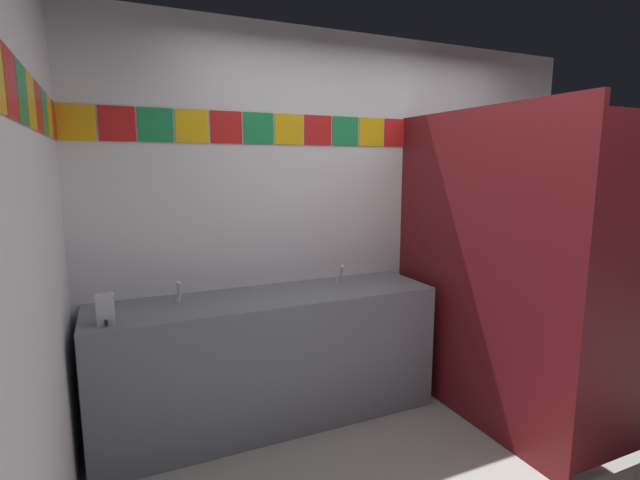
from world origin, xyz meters
name	(u,v)px	position (x,y,z in m)	size (l,w,h in m)	color
wall_back	(354,215)	(0.00, 1.50, 1.30)	(3.84, 0.09, 2.59)	silver
wall_side	(7,295)	(-1.96, 0.00, 1.30)	(0.09, 2.93, 2.59)	silver
vanity_counter	(270,357)	(-0.78, 1.18, 0.43)	(2.18, 0.56, 0.85)	slate
faucet_left	(178,294)	(-1.33, 1.27, 0.90)	(0.04, 0.10, 0.14)	silver
faucet_right	(339,276)	(-0.24, 1.27, 0.90)	(0.04, 0.10, 0.14)	silver
soap_dispenser	(105,309)	(-1.73, 1.02, 0.93)	(0.09, 0.09, 0.16)	#B7BABF
stall_divider	(524,277)	(0.56, 0.41, 1.01)	(0.92, 1.58, 2.02)	maroon
toilet	(496,346)	(0.95, 0.96, 0.30)	(0.39, 0.49, 0.74)	white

